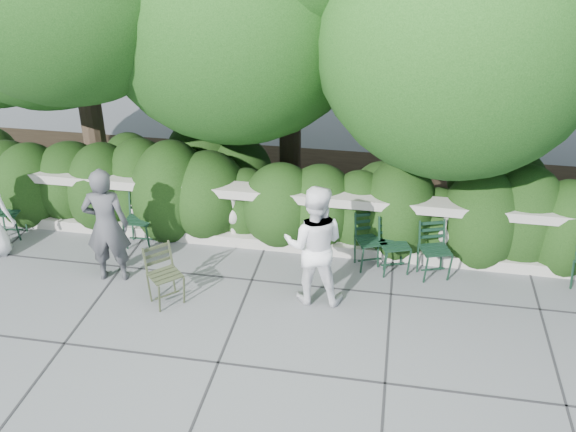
% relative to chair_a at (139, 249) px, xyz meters
% --- Properties ---
extents(ground, '(90.00, 90.00, 0.00)m').
position_rel_chair_a_xyz_m(ground, '(2.44, -1.32, 0.00)').
color(ground, '#505257').
rests_on(ground, ground).
extents(balustrade, '(12.00, 0.44, 1.00)m').
position_rel_chair_a_xyz_m(balustrade, '(2.44, 0.48, 0.49)').
color(balustrade, '#9E998E').
rests_on(balustrade, ground).
extents(shrub_hedge, '(15.00, 2.60, 1.70)m').
position_rel_chair_a_xyz_m(shrub_hedge, '(2.44, 1.68, 0.00)').
color(shrub_hedge, black).
rests_on(shrub_hedge, ground).
extents(chair_a, '(0.47, 0.51, 0.84)m').
position_rel_chair_a_xyz_m(chair_a, '(0.00, 0.00, 0.00)').
color(chair_a, black).
rests_on(chair_a, ground).
extents(chair_b, '(0.52, 0.55, 0.84)m').
position_rel_chair_a_xyz_m(chair_b, '(-2.15, -0.10, 0.00)').
color(chair_b, black).
rests_on(chair_b, ground).
extents(chair_c, '(0.58, 0.60, 0.84)m').
position_rel_chair_a_xyz_m(chair_c, '(3.98, -0.05, 0.00)').
color(chair_c, black).
rests_on(chair_c, ground).
extents(chair_d, '(0.57, 0.60, 0.84)m').
position_rel_chair_a_xyz_m(chair_d, '(4.56, -0.08, 0.00)').
color(chair_d, black).
rests_on(chair_d, ground).
extents(chair_e, '(0.59, 0.61, 0.84)m').
position_rel_chair_a_xyz_m(chair_e, '(3.64, 0.02, 0.00)').
color(chair_e, black).
rests_on(chair_e, ground).
extents(chair_weathered, '(0.65, 0.65, 0.84)m').
position_rel_chair_a_xyz_m(chair_weathered, '(1.02, -1.35, 0.00)').
color(chair_weathered, black).
rests_on(chair_weathered, ground).
extents(person_woman_grey, '(0.70, 0.53, 1.73)m').
position_rel_chair_a_xyz_m(person_woman_grey, '(-0.06, -0.79, 0.86)').
color(person_woman_grey, '#3F4045').
rests_on(person_woman_grey, ground).
extents(person_casual_man, '(0.86, 0.68, 1.71)m').
position_rel_chair_a_xyz_m(person_casual_man, '(2.87, -0.79, 0.86)').
color(person_casual_man, white).
rests_on(person_casual_man, ground).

